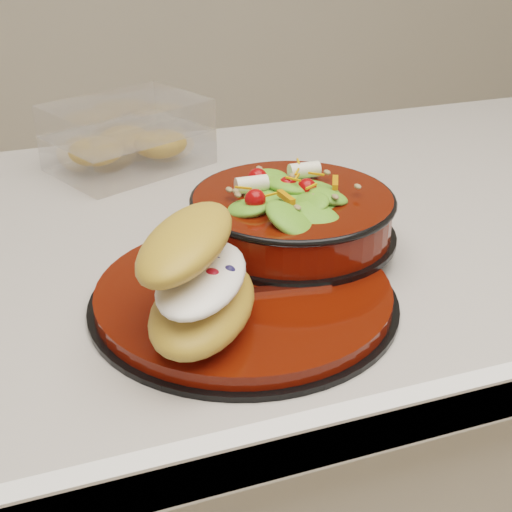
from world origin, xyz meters
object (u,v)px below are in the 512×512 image
object	(u,v)px
dinner_plate	(245,295)
pastry_box	(128,137)
salad_bowl	(292,208)
island_counter	(361,460)
croissant	(200,278)
fork	(248,292)

from	to	relation	value
dinner_plate	pastry_box	size ratio (longest dim) A/B	1.22
dinner_plate	salad_bowl	xyz separation A→B (m)	(0.08, 0.09, 0.05)
island_counter	croissant	distance (m)	0.64
salad_bowl	pastry_box	bearing A→B (deg)	109.44
croissant	pastry_box	size ratio (longest dim) A/B	0.77
island_counter	fork	world-z (taller)	fork
dinner_plate	croissant	xyz separation A→B (m)	(-0.06, -0.05, 0.06)
dinner_plate	fork	distance (m)	0.02
croissant	island_counter	bearing A→B (deg)	-22.61
croissant	fork	distance (m)	0.08
island_counter	pastry_box	xyz separation A→B (m)	(-0.29, 0.24, 0.49)
dinner_plate	pastry_box	world-z (taller)	pastry_box
dinner_plate	croissant	bearing A→B (deg)	-139.24
fork	pastry_box	size ratio (longest dim) A/B	0.61
croissant	fork	xyz separation A→B (m)	(0.06, 0.03, -0.04)
island_counter	fork	bearing A→B (deg)	-142.68
croissant	pastry_box	xyz separation A→B (m)	(0.02, 0.47, -0.02)
salad_bowl	island_counter	bearing A→B (deg)	28.97
fork	dinner_plate	bearing A→B (deg)	3.79
island_counter	croissant	world-z (taller)	croissant
dinner_plate	pastry_box	bearing A→B (deg)	94.66
dinner_plate	salad_bowl	distance (m)	0.13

